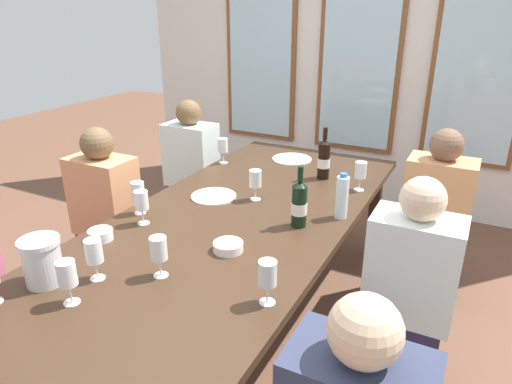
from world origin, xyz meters
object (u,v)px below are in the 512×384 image
(wine_bottle_1, at_px, (299,204))
(water_bottle, at_px, (342,197))
(wine_bottle_0, at_px, (324,159))
(tasting_bowl_1, at_px, (228,247))
(wine_glass_7, at_px, (94,252))
(seated_person_4, at_px, (192,175))
(tasting_bowl_0, at_px, (100,235))
(wine_glass_6, at_px, (255,180))
(wine_glass_2, at_px, (138,193))
(wine_glass_9, at_px, (67,275))
(wine_glass_3, at_px, (268,275))
(seated_person_3, at_px, (408,299))
(wine_glass_8, at_px, (141,201))
(seated_person_2, at_px, (107,221))
(white_plate_0, at_px, (292,159))
(metal_pitcher, at_px, (42,261))
(seated_person_5, at_px, (434,223))
(wine_glass_4, at_px, (159,249))
(white_plate_1, at_px, (214,196))
(wine_glass_0, at_px, (361,171))
(dining_table, at_px, (231,230))
(wine_glass_5, at_px, (223,146))

(wine_bottle_1, bearing_deg, water_bottle, 50.04)
(wine_bottle_0, height_order, wine_bottle_1, wine_bottle_0)
(tasting_bowl_1, bearing_deg, wine_bottle_1, 63.93)
(wine_glass_7, bearing_deg, tasting_bowl_1, 50.94)
(seated_person_4, bearing_deg, tasting_bowl_0, -71.65)
(wine_glass_6, bearing_deg, wine_glass_2, -136.15)
(wine_glass_6, xyz_separation_m, wine_glass_9, (-0.16, -1.16, 0.00))
(wine_glass_3, distance_m, wine_glass_7, 0.69)
(water_bottle, bearing_deg, seated_person_3, -31.30)
(wine_glass_6, bearing_deg, wine_glass_8, -124.38)
(wine_glass_3, bearing_deg, seated_person_2, 157.34)
(tasting_bowl_0, bearing_deg, tasting_bowl_1, 17.23)
(wine_bottle_0, bearing_deg, water_bottle, -61.53)
(tasting_bowl_1, relative_size, wine_glass_8, 0.77)
(wine_glass_2, relative_size, wine_glass_7, 1.00)
(wine_bottle_0, relative_size, wine_glass_7, 1.87)
(white_plate_0, relative_size, metal_pitcher, 1.45)
(seated_person_5, bearing_deg, tasting_bowl_1, -122.20)
(seated_person_5, bearing_deg, seated_person_4, 179.12)
(water_bottle, xyz_separation_m, wine_glass_4, (-0.48, -0.86, 0.01))
(white_plate_1, height_order, wine_bottle_0, wine_bottle_0)
(wine_glass_3, height_order, wine_glass_8, same)
(wine_glass_0, relative_size, seated_person_3, 0.16)
(white_plate_0, xyz_separation_m, seated_person_4, (-0.79, -0.10, -0.22))
(white_plate_1, relative_size, seated_person_4, 0.23)
(wine_glass_4, relative_size, seated_person_3, 0.16)
(wine_glass_8, bearing_deg, dining_table, 32.40)
(wine_glass_3, height_order, wine_glass_5, same)
(wine_bottle_1, distance_m, seated_person_2, 1.27)
(white_plate_0, distance_m, white_plate_1, 0.83)
(wine_glass_6, bearing_deg, white_plate_0, 97.28)
(metal_pitcher, distance_m, seated_person_4, 1.86)
(dining_table, distance_m, tasting_bowl_1, 0.32)
(wine_glass_4, height_order, seated_person_4, seated_person_4)
(seated_person_5, bearing_deg, seated_person_3, -90.00)
(wine_glass_2, bearing_deg, water_bottle, 24.41)
(wine_bottle_0, bearing_deg, wine_glass_2, -125.85)
(dining_table, xyz_separation_m, water_bottle, (0.49, 0.29, 0.17))
(wine_glass_2, height_order, wine_glass_6, same)
(dining_table, height_order, seated_person_3, seated_person_3)
(white_plate_1, height_order, seated_person_4, seated_person_4)
(wine_glass_8, bearing_deg, metal_pitcher, -89.67)
(metal_pitcher, height_order, tasting_bowl_0, metal_pitcher)
(tasting_bowl_1, height_order, seated_person_3, seated_person_3)
(dining_table, xyz_separation_m, seated_person_3, (0.89, 0.04, -0.16))
(white_plate_1, height_order, wine_glass_3, wine_glass_3)
(wine_glass_9, bearing_deg, wine_glass_3, 27.24)
(wine_glass_5, bearing_deg, wine_glass_6, -43.75)
(wine_glass_5, distance_m, wine_glass_6, 0.68)
(tasting_bowl_0, height_order, wine_glass_3, wine_glass_3)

